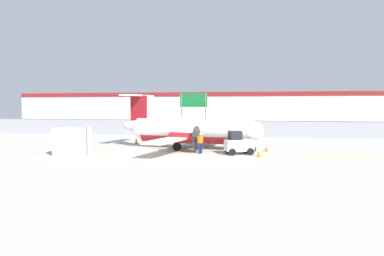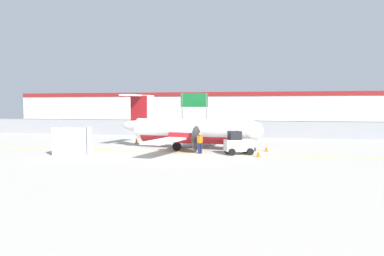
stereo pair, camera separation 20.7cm
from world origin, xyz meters
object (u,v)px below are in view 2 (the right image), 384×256
(traffic_cone_far_right, at_px, (200,142))
(traffic_cone_far_left, at_px, (137,141))
(ground_crew_worker, at_px, (200,142))
(cargo_container, at_px, (72,141))
(commuter_airplane, at_px, (192,131))
(highway_sign, at_px, (194,104))
(parked_car_3, at_px, (307,127))
(traffic_cone_near_right, at_px, (258,153))
(parked_car_0, at_px, (153,123))
(parked_car_2, at_px, (250,125))
(parked_car_1, at_px, (200,124))
(baggage_tug, at_px, (238,144))
(traffic_cone_near_left, at_px, (267,148))

(traffic_cone_far_right, bearing_deg, traffic_cone_far_left, 179.04)
(ground_crew_worker, height_order, cargo_container, cargo_container)
(commuter_airplane, relative_size, ground_crew_worker, 9.44)
(highway_sign, bearing_deg, commuter_airplane, -78.78)
(traffic_cone_far_left, distance_m, parked_car_3, 25.04)
(traffic_cone_near_right, xyz_separation_m, parked_car_0, (-19.03, 32.57, 0.58))
(traffic_cone_near_right, distance_m, parked_car_2, 28.58)
(traffic_cone_near_right, bearing_deg, highway_sign, 115.46)
(traffic_cone_far_right, xyz_separation_m, parked_car_1, (-4.91, 25.05, 0.58))
(baggage_tug, xyz_separation_m, cargo_container, (-12.86, -2.90, 0.24))
(cargo_container, distance_m, parked_car_1, 34.32)
(baggage_tug, relative_size, traffic_cone_far_left, 4.02)
(traffic_cone_near_left, distance_m, parked_car_2, 25.03)
(commuter_airplane, height_order, traffic_cone_far_left, commuter_airplane)
(baggage_tug, bearing_deg, traffic_cone_far_left, 126.79)
(baggage_tug, bearing_deg, cargo_container, 169.36)
(commuter_airplane, height_order, traffic_cone_near_right, commuter_airplane)
(traffic_cone_near_right, xyz_separation_m, parked_car_1, (-10.89, 32.38, 0.58))
(highway_sign, bearing_deg, baggage_tug, -67.52)
(baggage_tug, xyz_separation_m, traffic_cone_far_left, (-10.94, 6.28, -0.54))
(baggage_tug, bearing_deg, parked_car_0, 95.60)
(traffic_cone_near_left, bearing_deg, traffic_cone_far_left, 163.85)
(traffic_cone_far_right, bearing_deg, ground_crew_worker, -78.70)
(parked_car_0, height_order, highway_sign, highway_sign)
(parked_car_0, xyz_separation_m, parked_car_2, (16.61, -4.10, 0.00))
(traffic_cone_near_left, height_order, parked_car_2, parked_car_2)
(traffic_cone_far_right, bearing_deg, traffic_cone_near_right, -50.77)
(traffic_cone_far_left, relative_size, highway_sign, 0.12)
(ground_crew_worker, xyz_separation_m, parked_car_0, (-14.31, 31.56, -0.06))
(parked_car_0, bearing_deg, highway_sign, -54.12)
(commuter_airplane, distance_m, cargo_container, 10.43)
(commuter_airplane, xyz_separation_m, parked_car_0, (-12.92, 28.16, -0.71))
(traffic_cone_far_left, relative_size, traffic_cone_far_right, 1.00)
(commuter_airplane, relative_size, traffic_cone_near_left, 25.08)
(baggage_tug, distance_m, parked_car_3, 24.58)
(baggage_tug, bearing_deg, parked_car_3, 49.49)
(ground_crew_worker, distance_m, parked_car_0, 34.65)
(traffic_cone_near_left, relative_size, traffic_cone_far_right, 1.00)
(parked_car_1, distance_m, highway_sign, 14.05)
(traffic_cone_near_right, xyz_separation_m, parked_car_2, (-2.42, 28.47, 0.58))
(traffic_cone_near_left, distance_m, traffic_cone_far_left, 13.67)
(parked_car_3, distance_m, highway_sign, 16.02)
(cargo_container, relative_size, parked_car_3, 0.58)
(parked_car_0, bearing_deg, parked_car_1, -1.72)
(parked_car_0, height_order, parked_car_2, same)
(commuter_airplane, distance_m, parked_car_0, 30.99)
(baggage_tug, height_order, cargo_container, cargo_container)
(commuter_airplane, bearing_deg, highway_sign, 110.22)
(traffic_cone_far_left, xyz_separation_m, traffic_cone_far_right, (6.61, -0.11, 0.00))
(ground_crew_worker, bearing_deg, traffic_cone_far_left, 4.29)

